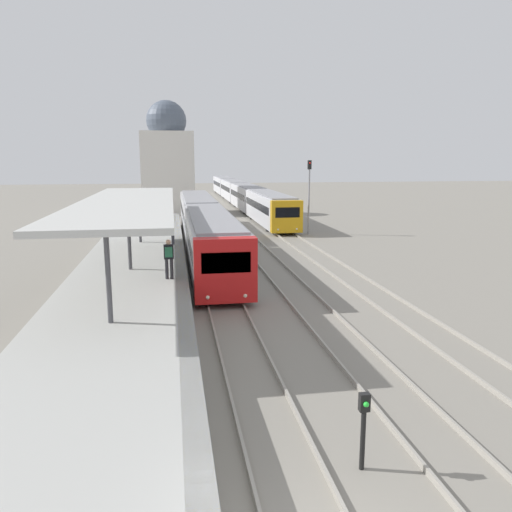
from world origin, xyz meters
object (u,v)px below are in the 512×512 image
train_near (203,223)px  person_on_platform (169,256)px  signal_mast_far (309,189)px  train_far (240,192)px  signal_post_near (364,422)px

train_near → person_on_platform: bearing=-99.5°
signal_mast_far → person_on_platform: bearing=-121.2°
train_near → train_far: (6.77, 31.50, -0.05)m
person_on_platform → train_far: 45.73m
train_near → train_far: bearing=77.9°
train_far → signal_mast_far: (1.94, -26.78, 2.00)m
person_on_platform → train_near: 13.52m
signal_post_near → signal_mast_far: (7.22, 30.26, 2.62)m
train_near → signal_mast_far: 10.09m
person_on_platform → signal_post_near: (3.72, -12.21, -1.04)m
signal_mast_far → train_near: bearing=-151.5°
train_near → signal_mast_far: size_ratio=5.02×
train_far → signal_mast_far: 26.92m
train_far → signal_post_near: (-5.28, -57.04, -0.62)m
person_on_platform → signal_mast_far: 21.17m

